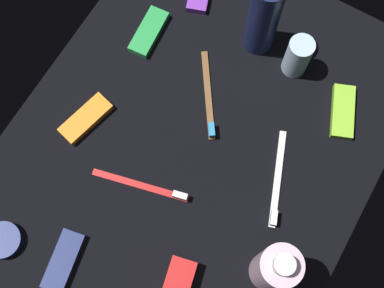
{
  "coord_description": "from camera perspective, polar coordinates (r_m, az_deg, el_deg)",
  "views": [
    {
      "loc": [
        23.46,
        13.72,
        91.13
      ],
      "look_at": [
        0.0,
        0.0,
        3.0
      ],
      "focal_mm": 48.4,
      "sensor_mm": 36.0,
      "label": 1
    }
  ],
  "objects": [
    {
      "name": "deodorant_stick",
      "position": [
        0.99,
        11.57,
        9.44
      ],
      "size": [
        4.72,
        4.72,
        9.02
      ],
      "primitive_type": "cylinder",
      "color": "silver",
      "rests_on": "ground_plane"
    },
    {
      "name": "ground_plane",
      "position": [
        0.96,
        0.0,
        -0.64
      ],
      "size": [
        84.0,
        64.0,
        1.2
      ],
      "primitive_type": "cube",
      "color": "black"
    },
    {
      "name": "snack_bar_orange",
      "position": [
        0.98,
        -11.62,
        2.75
      ],
      "size": [
        11.05,
        6.37,
        1.5
      ],
      "primitive_type": "cube",
      "rotation": [
        0.0,
        0.0,
        -0.24
      ],
      "color": "orange",
      "rests_on": "ground_plane"
    },
    {
      "name": "snack_bar_green",
      "position": [
        1.04,
        -4.79,
        12.2
      ],
      "size": [
        10.72,
        4.92,
        1.5
      ],
      "primitive_type": "cube",
      "rotation": [
        0.0,
        0.0,
        0.09
      ],
      "color": "green",
      "rests_on": "ground_plane"
    },
    {
      "name": "cream_tin_left",
      "position": [
        0.97,
        -20.06,
        -9.92
      ],
      "size": [
        6.41,
        6.41,
        1.68
      ],
      "primitive_type": "cylinder",
      "color": "navy",
      "rests_on": "ground_plane"
    },
    {
      "name": "bodywash_bottle",
      "position": [
        0.84,
        9.11,
        -13.41
      ],
      "size": [
        6.57,
        6.57,
        17.38
      ],
      "color": "silver",
      "rests_on": "ground_plane"
    },
    {
      "name": "snack_bar_navy",
      "position": [
        0.93,
        -13.99,
        -12.41
      ],
      "size": [
        10.98,
        5.97,
        1.5
      ],
      "primitive_type": "cube",
      "rotation": [
        0.0,
        0.0,
        0.2
      ],
      "color": "navy",
      "rests_on": "ground_plane"
    },
    {
      "name": "snack_bar_lime",
      "position": [
        1.01,
        16.27,
        3.43
      ],
      "size": [
        11.14,
        7.66,
        1.5
      ],
      "primitive_type": "cube",
      "rotation": [
        0.0,
        0.0,
        0.39
      ],
      "color": "#8CD133",
      "rests_on": "ground_plane"
    },
    {
      "name": "lotion_bottle",
      "position": [
        0.96,
        7.95,
        13.77
      ],
      "size": [
        5.82,
        5.82,
        21.38
      ],
      "color": "#171E49",
      "rests_on": "ground_plane"
    },
    {
      "name": "toothbrush_red",
      "position": [
        0.93,
        -5.08,
        -4.7
      ],
      "size": [
        5.49,
        17.76,
        2.1
      ],
      "color": "red",
      "rests_on": "ground_plane"
    },
    {
      "name": "toothbrush_brown",
      "position": [
        0.98,
        1.84,
        4.95
      ],
      "size": [
        15.52,
        11.18,
        2.1
      ],
      "color": "brown",
      "rests_on": "ground_plane"
    },
    {
      "name": "toothbrush_white",
      "position": [
        0.94,
        9.36,
        -4.34
      ],
      "size": [
        17.24,
        7.55,
        2.1
      ],
      "color": "white",
      "rests_on": "ground_plane"
    }
  ]
}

